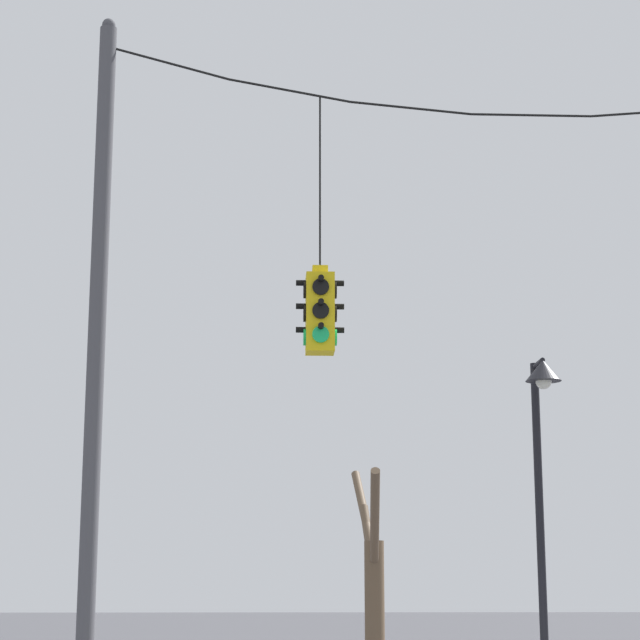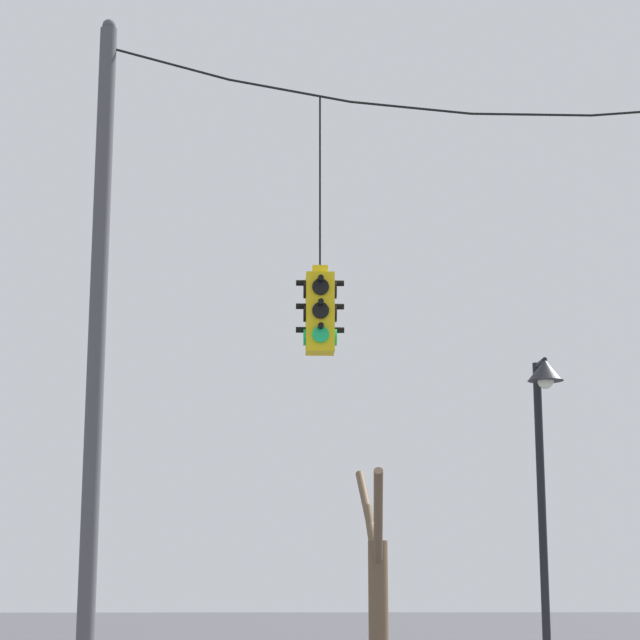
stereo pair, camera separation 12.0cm
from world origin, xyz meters
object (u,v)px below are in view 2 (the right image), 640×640
at_px(street_lamp, 544,445).
at_px(bare_tree, 377,586).
at_px(utility_pole_left, 96,370).
at_px(traffic_light_near_right_pole, 320,311).

distance_m(street_lamp, bare_tree, 5.77).
relative_size(utility_pole_left, traffic_light_near_right_pole, 2.75).
height_order(utility_pole_left, traffic_light_near_right_pole, utility_pole_left).
bearing_deg(utility_pole_left, street_lamp, 27.55).
xyz_separation_m(utility_pole_left, traffic_light_near_right_pole, (2.66, 0.00, 0.74)).
bearing_deg(street_lamp, traffic_light_near_right_pole, -136.89).
xyz_separation_m(street_lamp, bare_tree, (-2.02, 5.03, -1.97)).
height_order(utility_pole_left, street_lamp, utility_pole_left).
distance_m(utility_pole_left, street_lamp, 6.79).
distance_m(utility_pole_left, bare_tree, 9.41).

